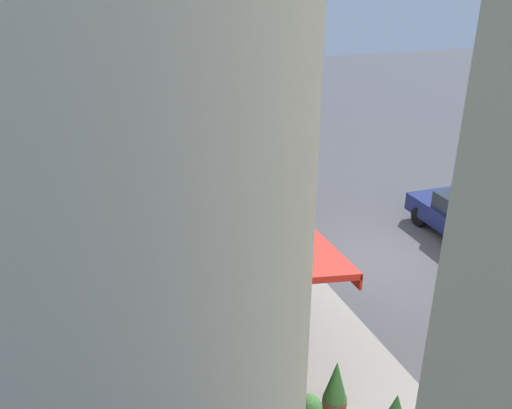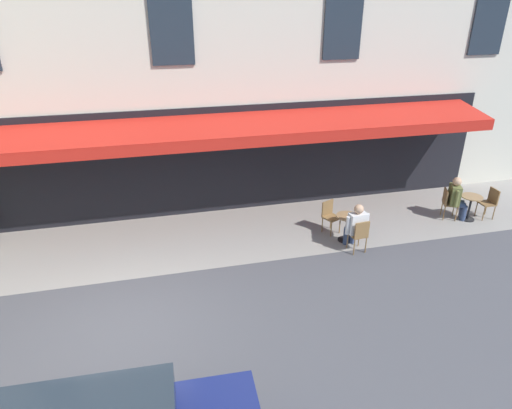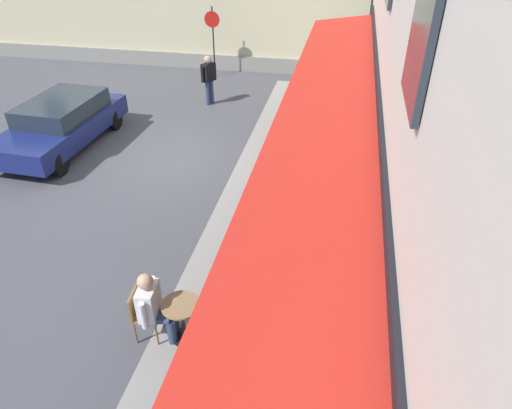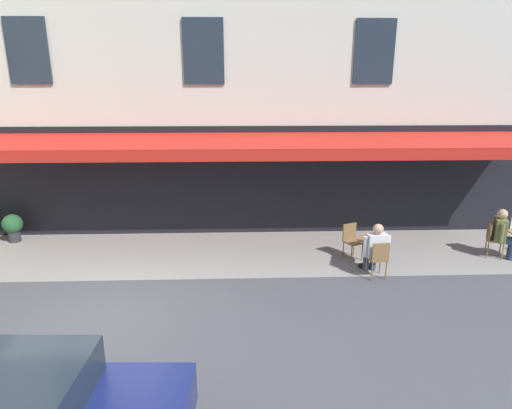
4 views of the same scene
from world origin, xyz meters
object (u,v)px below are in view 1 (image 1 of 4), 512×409
Objects in this scene: cafe_table_near_entrance at (193,150)px; potted_plant_under_sign at (281,377)px; walking_pedestrian_in_black at (493,313)px; cafe_chair_wicker_under_awning at (190,144)px; cafe_chair_wicker_back_row at (216,185)px; potted_plant_mid_terrace at (335,390)px; parked_car_navy at (476,221)px; cafe_chair_wicker_facing_street at (246,178)px; seated_companion_in_white at (240,175)px; cafe_table_mid_terrace at (230,182)px; seated_patron_in_olive at (191,148)px; cafe_chair_wicker_kerbside at (191,154)px.

cafe_table_near_entrance is 13.71m from potted_plant_under_sign.
walking_pedestrian_in_black reaches higher than cafe_table_near_entrance.
cafe_chair_wicker_back_row is at bearing -3.26° from cafe_chair_wicker_under_awning.
parked_car_navy reaches higher than potted_plant_mid_terrace.
seated_companion_in_white is (0.02, -0.21, 0.14)m from cafe_chair_wicker_facing_street.
seated_patron_in_olive is (-3.63, -0.47, 0.21)m from cafe_table_mid_terrace.
cafe_chair_wicker_under_awning is at bearing -169.37° from walking_pedestrian_in_black.
walking_pedestrian_in_black is at bearing 12.12° from seated_patron_in_olive.
walking_pedestrian_in_black is 1.37× the size of potted_plant_mid_terrace.
cafe_chair_wicker_back_row is 0.76× the size of potted_plant_mid_terrace.
potted_plant_under_sign is (-0.73, -0.70, -0.11)m from potted_plant_mid_terrace.
cafe_table_mid_terrace is 9.80m from potted_plant_under_sign.
seated_patron_in_olive is at bearing 173.05° from potted_plant_under_sign.
cafe_table_mid_terrace is at bearing -137.04° from parked_car_navy.
potted_plant_mid_terrace is 1.02m from potted_plant_under_sign.
cafe_table_mid_terrace is 0.58× the size of seated_patron_in_olive.
potted_plant_under_sign is at bearing -7.15° from cafe_chair_wicker_under_awning.
walking_pedestrian_in_black is at bearing 13.81° from cafe_table_mid_terrace.
cafe_table_mid_terrace is (3.43, 0.55, -0.06)m from cafe_chair_wicker_kerbside.
walking_pedestrian_in_black is 0.37× the size of parked_car_navy.
cafe_chair_wicker_kerbside is at bearing 179.64° from cafe_chair_wicker_back_row.
potted_plant_mid_terrace is (0.44, -3.80, -0.37)m from walking_pedestrian_in_black.
potted_plant_mid_terrace is (10.06, -0.80, 0.03)m from cafe_chair_wicker_back_row.
cafe_chair_wicker_under_awning is 14.77m from walking_pedestrian_in_black.
seated_companion_in_white is at bearing 165.45° from potted_plant_under_sign.
cafe_chair_wicker_back_row is (0.32, -1.21, 0.00)m from cafe_chair_wicker_facing_street.
cafe_chair_wicker_back_row is at bearing -75.12° from cafe_chair_wicker_facing_street.
parked_car_navy is (-3.94, 3.10, -0.24)m from walking_pedestrian_in_black.
parked_car_navy is (9.55, 5.99, 0.01)m from seated_patron_in_olive.
potted_plant_mid_terrace is at bearing -3.71° from seated_patron_in_olive.
cafe_table_near_entrance is 14.16m from walking_pedestrian_in_black.
cafe_table_mid_terrace is at bearing 7.42° from seated_patron_in_olive.
seated_patron_in_olive reaches higher than cafe_chair_wicker_facing_street.
seated_patron_in_olive reaches higher than cafe_chair_wicker_under_awning.
walking_pedestrian_in_black is (9.61, 3.00, 0.41)m from cafe_chair_wicker_back_row.
potted_plant_mid_terrace is at bearing -10.94° from cafe_chair_wicker_facing_street.
cafe_table_mid_terrace is at bearing 113.99° from cafe_chair_wicker_back_row.
seated_patron_in_olive is at bearing -172.58° from cafe_table_mid_terrace.
cafe_table_mid_terrace is at bearing 172.39° from potted_plant_mid_terrace.
seated_companion_in_white is at bearing 8.81° from cafe_chair_wicker_under_awning.
cafe_chair_wicker_under_awning and cafe_chair_wicker_facing_street have the same top height.
walking_pedestrian_in_black is (13.88, 2.74, 0.46)m from cafe_table_near_entrance.
seated_companion_in_white reaches higher than cafe_chair_wicker_kerbside.
cafe_chair_wicker_back_row is at bearing -162.65° from walking_pedestrian_in_black.
cafe_chair_wicker_kerbside reaches higher than potted_plant_under_sign.
cafe_chair_wicker_kerbside is 1.21× the size of cafe_table_mid_terrace.
cafe_table_near_entrance is at bearing -149.59° from parked_car_navy.
cafe_table_mid_terrace is 10.40m from potted_plant_mid_terrace.
cafe_table_mid_terrace is at bearing -84.23° from cafe_chair_wicker_facing_street.
parked_car_navy is at bearing 141.84° from walking_pedestrian_in_black.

